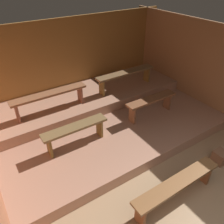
{
  "coord_description": "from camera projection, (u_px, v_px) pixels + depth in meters",
  "views": [
    {
      "loc": [
        -2.45,
        -0.53,
        3.55
      ],
      "look_at": [
        0.13,
        3.4,
        0.46
      ],
      "focal_mm": 36.92,
      "sensor_mm": 36.0,
      "label": 1
    }
  ],
  "objects": [
    {
      "name": "bench_middle_left",
      "position": [
        49.0,
        96.0,
        5.37
      ],
      "size": [
        1.8,
        0.27,
        0.49
      ],
      "color": "brown",
      "rests_on": "platform_middle"
    },
    {
      "name": "bench_lower_left",
      "position": [
        75.0,
        130.0,
        4.73
      ],
      "size": [
        1.39,
        0.27,
        0.49
      ],
      "color": "brown",
      "rests_on": "platform_lower"
    },
    {
      "name": "bench_lower_right",
      "position": [
        151.0,
        102.0,
        5.67
      ],
      "size": [
        1.39,
        0.27,
        0.49
      ],
      "color": "brown",
      "rests_on": "platform_lower"
    },
    {
      "name": "bench_middle_right",
      "position": [
        126.0,
        75.0,
        6.38
      ],
      "size": [
        1.8,
        0.27,
        0.49
      ],
      "color": "brown",
      "rests_on": "platform_middle"
    },
    {
      "name": "wooden_crate_floor",
      "position": [
        220.0,
        157.0,
        4.79
      ],
      "size": [
        0.27,
        0.27,
        0.27
      ],
      "primitive_type": "cube",
      "color": "brown",
      "rests_on": "ground"
    },
    {
      "name": "ground",
      "position": [
        126.0,
        147.0,
        5.31
      ],
      "size": [
        6.1,
        6.07,
        0.08
      ],
      "primitive_type": "cube",
      "color": "#A0805E"
    },
    {
      "name": "wall_back",
      "position": [
        71.0,
        61.0,
        6.49
      ],
      "size": [
        6.1,
        0.06,
        2.36
      ],
      "primitive_type": "cube",
      "color": "#99662F",
      "rests_on": "ground"
    },
    {
      "name": "platform_middle",
      "position": [
        87.0,
        98.0,
        6.35
      ],
      "size": [
        5.3,
        1.61,
        0.26
      ],
      "primitive_type": "cube",
      "color": "#A9795F",
      "rests_on": "platform_lower"
    },
    {
      "name": "bench_floor_center",
      "position": [
        177.0,
        185.0,
        3.86
      ],
      "size": [
        1.79,
        0.27,
        0.49
      ],
      "color": "brown",
      "rests_on": "ground"
    },
    {
      "name": "platform_lower",
      "position": [
        105.0,
        122.0,
        5.84
      ],
      "size": [
        5.3,
        3.48,
        0.26
      ],
      "primitive_type": "cube",
      "color": "#AB7A62",
      "rests_on": "ground"
    },
    {
      "name": "wall_right",
      "position": [
        212.0,
        72.0,
        5.86
      ],
      "size": [
        0.06,
        6.07,
        2.36
      ],
      "primitive_type": "cube",
      "color": "#976641",
      "rests_on": "ground"
    }
  ]
}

